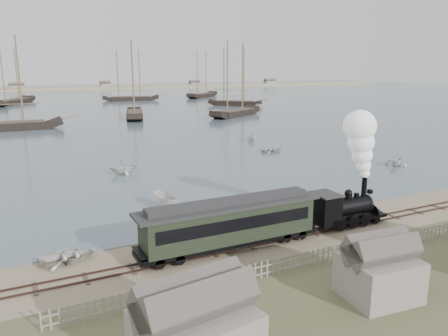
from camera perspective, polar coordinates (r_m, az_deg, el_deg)
name	(u,v)px	position (r m, az deg, el deg)	size (l,w,h in m)	color
ground	(247,235)	(35.78, 3.09, -8.69)	(600.00, 600.00, 0.00)	gray
harbor_water	(49,99)	(199.99, -21.90, 8.32)	(600.00, 336.00, 0.06)	#4B5D6B
rail_track	(260,243)	(34.17, 4.76, -9.72)	(120.00, 1.80, 0.16)	#3C2620
picket_fence_west	(211,291)	(27.44, -1.73, -15.80)	(19.00, 0.10, 1.20)	slate
picket_fence_east	(433,240)	(38.37, 25.67, -8.49)	(15.00, 0.10, 1.20)	slate
shed_mid	(377,297)	(28.31, 19.37, -15.63)	(4.00, 3.50, 3.60)	slate
far_spit	(36,91)	(279.67, -23.36, 9.28)	(500.00, 20.00, 1.80)	tan
locomotive	(358,175)	(38.45, 17.16, -0.90)	(7.58, 2.83, 9.45)	black
passenger_coach	(230,222)	(32.19, 0.80, -7.06)	(14.14, 2.73, 3.43)	black
beached_dinghy	(68,256)	(32.82, -19.70, -10.79)	(3.86, 2.75, 0.80)	silver
rowboat_1	(123,167)	(56.49, -13.01, 0.16)	(3.45, 2.98, 1.82)	silver
rowboat_2	(165,201)	(41.94, -7.69, -4.31)	(3.89, 1.47, 1.50)	silver
rowboat_3	(272,150)	(69.86, 6.27, 2.39)	(3.51, 2.51, 0.73)	silver
rowboat_4	(397,159)	(64.19, 21.71, 1.08)	(3.44, 2.97, 1.81)	silver
rowboat_5	(251,137)	(80.66, 3.50, 4.06)	(3.25, 1.22, 1.26)	silver
schooner_3	(133,80)	(117.94, -11.82, 11.22)	(19.33, 4.46, 20.00)	black
schooner_4	(236,79)	(120.39, 1.57, 11.52)	(20.44, 4.72, 20.00)	black
schooner_5	(235,77)	(153.83, 1.43, 11.85)	(18.70, 4.31, 20.00)	black
schooner_7	(11,76)	(178.79, -26.10, 10.72)	(24.67, 5.69, 20.00)	black
schooner_8	(130,75)	(180.75, -12.22, 11.74)	(22.09, 5.10, 20.00)	black
schooner_9	(202,75)	(197.83, -2.86, 12.10)	(22.77, 5.25, 20.00)	black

